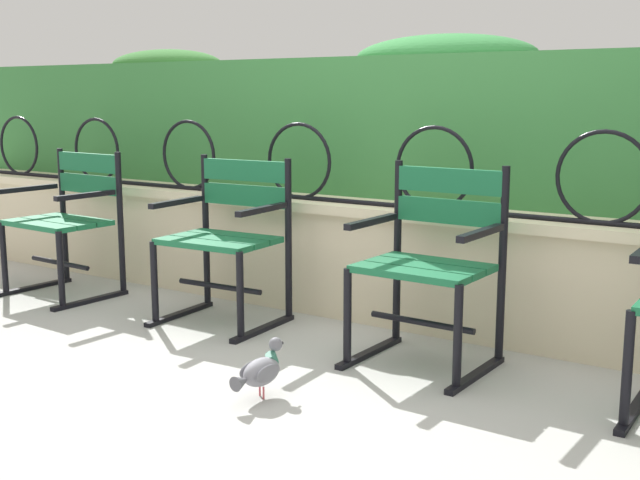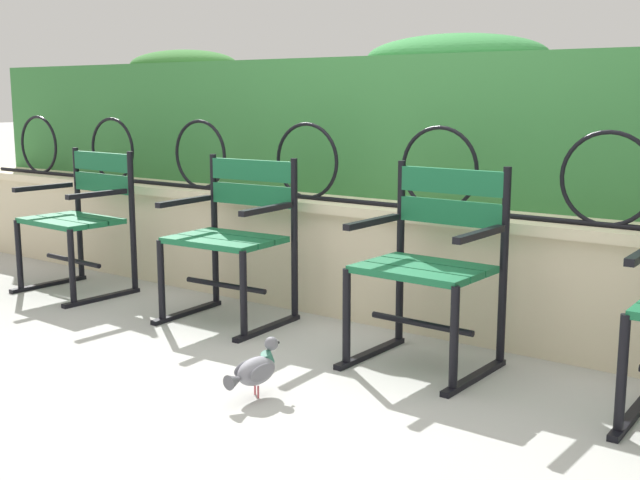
{
  "view_description": "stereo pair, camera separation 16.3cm",
  "coord_description": "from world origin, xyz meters",
  "px_view_note": "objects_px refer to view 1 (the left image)",
  "views": [
    {
      "loc": [
        1.94,
        -2.79,
        1.18
      ],
      "look_at": [
        0.0,
        0.12,
        0.55
      ],
      "focal_mm": 45.52,
      "sensor_mm": 36.0,
      "label": 1
    },
    {
      "loc": [
        2.08,
        -2.69,
        1.18
      ],
      "look_at": [
        0.0,
        0.12,
        0.55
      ],
      "focal_mm": 45.52,
      "sensor_mm": 36.0,
      "label": 2
    }
  ],
  "objects_px": {
    "park_chair_centre_left": "(227,234)",
    "park_chair_centre_right": "(431,260)",
    "pigeon_far_side": "(261,371)",
    "park_chair_leftmost": "(68,218)"
  },
  "relations": [
    {
      "from": "park_chair_centre_left",
      "to": "pigeon_far_side",
      "type": "xyz_separation_m",
      "value": [
        0.83,
        -0.79,
        -0.35
      ]
    },
    {
      "from": "park_chair_leftmost",
      "to": "park_chair_centre_right",
      "type": "relative_size",
      "value": 0.97
    },
    {
      "from": "park_chair_centre_left",
      "to": "park_chair_centre_right",
      "type": "height_order",
      "value": "park_chair_centre_right"
    },
    {
      "from": "park_chair_centre_left",
      "to": "park_chair_centre_right",
      "type": "bearing_deg",
      "value": -1.11
    },
    {
      "from": "pigeon_far_side",
      "to": "park_chair_leftmost",
      "type": "bearing_deg",
      "value": 160.12
    },
    {
      "from": "park_chair_centre_left",
      "to": "pigeon_far_side",
      "type": "bearing_deg",
      "value": -43.66
    },
    {
      "from": "park_chair_leftmost",
      "to": "park_chair_centre_right",
      "type": "height_order",
      "value": "park_chair_centre_right"
    },
    {
      "from": "park_chair_leftmost",
      "to": "park_chair_centre_right",
      "type": "xyz_separation_m",
      "value": [
        2.35,
        0.05,
        0.0
      ]
    },
    {
      "from": "park_chair_centre_right",
      "to": "park_chair_leftmost",
      "type": "bearing_deg",
      "value": -178.85
    },
    {
      "from": "park_chair_leftmost",
      "to": "park_chair_centre_left",
      "type": "relative_size",
      "value": 0.99
    }
  ]
}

